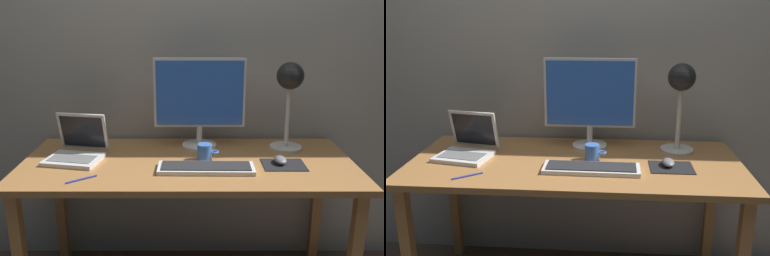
# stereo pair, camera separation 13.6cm
# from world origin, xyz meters

# --- Properties ---
(back_wall) EXTENTS (4.80, 0.06, 2.60)m
(back_wall) POSITION_xyz_m (0.00, 0.40, 1.30)
(back_wall) COLOR #A8A099
(back_wall) RESTS_ON ground
(desk) EXTENTS (1.60, 0.70, 0.74)m
(desk) POSITION_xyz_m (0.00, 0.00, 0.66)
(desk) COLOR #A8703D
(desk) RESTS_ON ground
(monitor) EXTENTS (0.47, 0.18, 0.47)m
(monitor) POSITION_xyz_m (0.06, 0.21, 1.01)
(monitor) COLOR silver
(monitor) RESTS_ON desk
(keyboard_main) EXTENTS (0.44, 0.15, 0.03)m
(keyboard_main) POSITION_xyz_m (0.08, -0.12, 0.75)
(keyboard_main) COLOR silver
(keyboard_main) RESTS_ON desk
(laptop) EXTENTS (0.29, 0.29, 0.21)m
(laptop) POSITION_xyz_m (-0.54, 0.04, 0.80)
(laptop) COLOR silver
(laptop) RESTS_ON desk
(desk_lamp) EXTENTS (0.17, 0.17, 0.45)m
(desk_lamp) POSITION_xyz_m (0.51, 0.18, 1.06)
(desk_lamp) COLOR beige
(desk_lamp) RESTS_ON desk
(mousepad) EXTENTS (0.20, 0.16, 0.00)m
(mousepad) POSITION_xyz_m (0.45, -0.06, 0.74)
(mousepad) COLOR black
(mousepad) RESTS_ON desk
(mouse) EXTENTS (0.06, 0.10, 0.03)m
(mouse) POSITION_xyz_m (0.44, -0.04, 0.76)
(mouse) COLOR slate
(mouse) RESTS_ON mousepad
(coffee_mug) EXTENTS (0.11, 0.07, 0.08)m
(coffee_mug) POSITION_xyz_m (0.08, 0.01, 0.78)
(coffee_mug) COLOR #3F72CC
(coffee_mug) RESTS_ON desk
(pen) EXTENTS (0.12, 0.09, 0.01)m
(pen) POSITION_xyz_m (-0.46, -0.24, 0.74)
(pen) COLOR #2633A5
(pen) RESTS_ON desk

